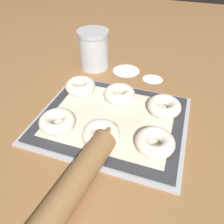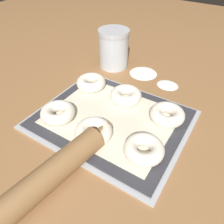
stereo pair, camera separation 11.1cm
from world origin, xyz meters
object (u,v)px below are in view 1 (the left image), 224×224
at_px(bagel_back_left, 80,86).
at_px(baking_tray, 112,118).
at_px(bagel_front_left, 57,121).
at_px(bagel_back_center, 119,94).
at_px(bagel_back_right, 164,106).
at_px(rolling_pin, 63,200).
at_px(bagel_front_right, 155,142).
at_px(bagel_front_center, 101,134).
at_px(flour_canister, 94,49).

bearing_deg(bagel_back_left, baking_tray, -32.69).
height_order(baking_tray, bagel_front_left, bagel_front_left).
relative_size(bagel_back_center, bagel_back_right, 1.00).
relative_size(bagel_front_left, rolling_pin, 0.22).
bearing_deg(bagel_back_center, baking_tray, -86.05).
bearing_deg(bagel_front_right, bagel_back_left, 149.42).
bearing_deg(bagel_back_center, bagel_back_right, -6.64).
xyz_separation_m(bagel_front_right, bagel_back_center, (-0.14, 0.16, 0.00)).
height_order(bagel_front_center, bagel_back_left, same).
xyz_separation_m(bagel_front_left, bagel_back_right, (0.26, 0.16, 0.00)).
bearing_deg(flour_canister, bagel_front_right, -48.92).
bearing_deg(flour_canister, bagel_back_center, -48.87).
bearing_deg(bagel_front_center, rolling_pin, -91.72).
bearing_deg(rolling_pin, flour_canister, 106.36).
distance_m(baking_tray, bagel_back_left, 0.17).
relative_size(bagel_back_center, flour_canister, 0.69).
distance_m(bagel_front_center, rolling_pin, 0.19).
bearing_deg(flour_canister, bagel_front_left, -83.75).
bearing_deg(bagel_back_left, bagel_front_center, -51.75).
bearing_deg(bagel_back_right, rolling_pin, -111.76).
height_order(bagel_front_left, flour_canister, flour_canister).
relative_size(bagel_front_left, bagel_back_left, 1.00).
bearing_deg(bagel_front_center, bagel_back_right, 50.47).
relative_size(bagel_front_right, bagel_back_left, 1.00).
relative_size(baking_tray, bagel_front_right, 4.30).
relative_size(bagel_back_center, rolling_pin, 0.22).
height_order(bagel_front_center, bagel_front_right, same).
distance_m(flour_canister, rolling_pin, 0.58).
xyz_separation_m(bagel_front_right, flour_canister, (-0.30, 0.35, 0.04)).
bearing_deg(bagel_front_right, bagel_front_left, -177.47).
relative_size(bagel_back_left, bagel_back_center, 1.00).
height_order(flour_canister, rolling_pin, flour_canister).
distance_m(bagel_front_right, bagel_back_center, 0.22).
bearing_deg(bagel_back_center, bagel_front_right, -48.96).
bearing_deg(bagel_back_center, flour_canister, 131.13).
bearing_deg(bagel_back_right, bagel_back_center, 173.36).
bearing_deg(bagel_back_left, bagel_back_center, -0.08).
bearing_deg(bagel_back_center, bagel_front_center, -87.64).
bearing_deg(bagel_front_left, flour_canister, 96.25).
height_order(bagel_front_right, bagel_back_right, same).
xyz_separation_m(bagel_back_right, flour_canister, (-0.30, 0.20, 0.04)).
bearing_deg(bagel_back_right, bagel_front_left, -148.96).
xyz_separation_m(bagel_back_center, rolling_pin, (0.00, -0.37, 0.00)).
relative_size(flour_canister, rolling_pin, 0.32).
bearing_deg(bagel_front_right, bagel_front_center, -172.99).
relative_size(baking_tray, bagel_front_center, 4.30).
bearing_deg(flour_canister, bagel_back_left, -82.02).
bearing_deg(bagel_back_center, bagel_front_left, -124.67).
distance_m(baking_tray, rolling_pin, 0.28).
distance_m(bagel_front_left, bagel_front_right, 0.26).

